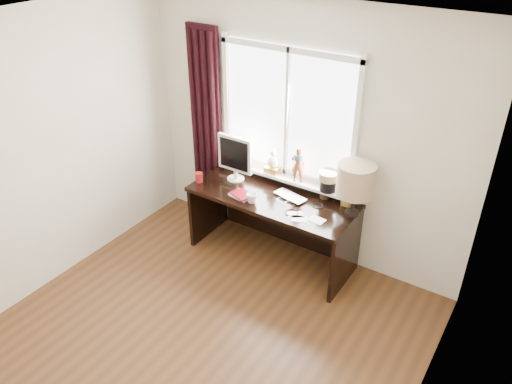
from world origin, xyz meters
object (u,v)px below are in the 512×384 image
Objects in this scene: mug at (252,198)px; monitor at (235,156)px; laptop at (291,197)px; table_lamp at (356,180)px; desk at (277,212)px; red_cup at (199,177)px.

mug is 0.54m from monitor.
monitor is (-0.40, 0.29, 0.23)m from mug.
monitor reaches higher than mug.
laptop is 0.39m from mug.
table_lamp is at bearing 20.41° from mug.
monitor is at bearing -178.19° from desk.
laptop is at bearing -1.10° from monitor.
mug is 0.70m from red_cup.
laptop is at bearing 45.74° from mug.
red_cup is 0.06× the size of desk.
mug is at bearing -159.59° from table_lamp.
monitor reaches higher than laptop.
laptop is 0.20× the size of desk.
red_cup reaches higher than laptop.
monitor is 0.94× the size of table_lamp.
desk is (0.80, 0.26, -0.29)m from red_cup.
laptop is 1.00m from red_cup.
monitor is (-0.67, 0.01, 0.26)m from laptop.
red_cup is (-0.97, -0.23, 0.04)m from laptop.
desk is at bearing 18.17° from red_cup.
table_lamp reaches higher than red_cup.
mug is at bearing -121.50° from laptop.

